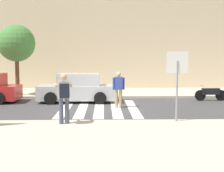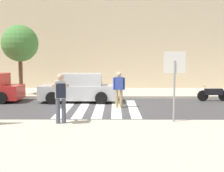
# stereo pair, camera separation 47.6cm
# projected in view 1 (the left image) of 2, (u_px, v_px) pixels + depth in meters

# --- Properties ---
(ground_plane) EXTENTS (120.00, 120.00, 0.00)m
(ground_plane) POSITION_uv_depth(u_px,v_px,m) (99.00, 109.00, 14.62)
(ground_plane) COLOR #424244
(sidewalk_near) EXTENTS (60.00, 6.00, 0.14)m
(sidewalk_near) POSITION_uv_depth(u_px,v_px,m) (95.00, 145.00, 8.44)
(sidewalk_near) COLOR beige
(sidewalk_near) RESTS_ON ground
(sidewalk_far) EXTENTS (60.00, 4.80, 0.14)m
(sidewalk_far) POSITION_uv_depth(u_px,v_px,m) (101.00, 93.00, 20.58)
(sidewalk_far) COLOR beige
(sidewalk_far) RESTS_ON ground
(building_facade_far) EXTENTS (56.00, 4.00, 6.82)m
(building_facade_far) POSITION_uv_depth(u_px,v_px,m) (101.00, 44.00, 24.65)
(building_facade_far) COLOR beige
(building_facade_far) RESTS_ON ground
(crosswalk_stripe_0) EXTENTS (0.44, 5.20, 0.01)m
(crosswalk_stripe_0) POSITION_uv_depth(u_px,v_px,m) (65.00, 108.00, 14.78)
(crosswalk_stripe_0) COLOR silver
(crosswalk_stripe_0) RESTS_ON ground
(crosswalk_stripe_1) EXTENTS (0.44, 5.20, 0.01)m
(crosswalk_stripe_1) POSITION_uv_depth(u_px,v_px,m) (82.00, 108.00, 14.80)
(crosswalk_stripe_1) COLOR silver
(crosswalk_stripe_1) RESTS_ON ground
(crosswalk_stripe_2) EXTENTS (0.44, 5.20, 0.01)m
(crosswalk_stripe_2) POSITION_uv_depth(u_px,v_px,m) (99.00, 108.00, 14.82)
(crosswalk_stripe_2) COLOR silver
(crosswalk_stripe_2) RESTS_ON ground
(crosswalk_stripe_3) EXTENTS (0.44, 5.20, 0.01)m
(crosswalk_stripe_3) POSITION_uv_depth(u_px,v_px,m) (116.00, 108.00, 14.84)
(crosswalk_stripe_3) COLOR silver
(crosswalk_stripe_3) RESTS_ON ground
(crosswalk_stripe_4) EXTENTS (0.44, 5.20, 0.01)m
(crosswalk_stripe_4) POSITION_uv_depth(u_px,v_px,m) (133.00, 108.00, 14.86)
(crosswalk_stripe_4) COLOR silver
(crosswalk_stripe_4) RESTS_ON ground
(stop_sign) EXTENTS (0.76, 0.08, 2.49)m
(stop_sign) POSITION_uv_depth(u_px,v_px,m) (177.00, 71.00, 11.04)
(stop_sign) COLOR gray
(stop_sign) RESTS_ON sidewalk_near
(photographer_with_backpack) EXTENTS (0.69, 0.92, 1.72)m
(photographer_with_backpack) POSITION_uv_depth(u_px,v_px,m) (64.00, 94.00, 10.66)
(photographer_with_backpack) COLOR #474C60
(photographer_with_backpack) RESTS_ON sidewalk_near
(pedestrian_crossing) EXTENTS (0.58, 0.24, 1.72)m
(pedestrian_crossing) POSITION_uv_depth(u_px,v_px,m) (119.00, 87.00, 14.92)
(pedestrian_crossing) COLOR tan
(pedestrian_crossing) RESTS_ON ground
(parked_car_silver) EXTENTS (4.10, 1.92, 1.55)m
(parked_car_silver) POSITION_uv_depth(u_px,v_px,m) (78.00, 89.00, 16.81)
(parked_car_silver) COLOR #B7BABF
(parked_car_silver) RESTS_ON ground
(motorcycle) EXTENTS (1.76, 0.60, 0.87)m
(motorcycle) POSITION_uv_depth(u_px,v_px,m) (211.00, 93.00, 17.32)
(motorcycle) COLOR black
(motorcycle) RESTS_ON ground
(street_tree_west) EXTENTS (2.21, 2.21, 4.21)m
(street_tree_west) POSITION_uv_depth(u_px,v_px,m) (16.00, 44.00, 18.56)
(street_tree_west) COLOR brown
(street_tree_west) RESTS_ON sidewalk_far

